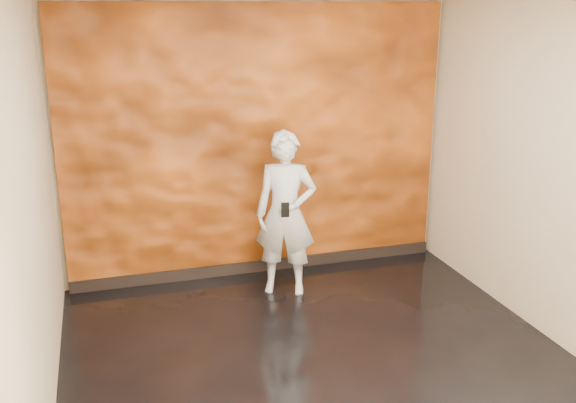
# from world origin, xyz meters

# --- Properties ---
(room) EXTENTS (4.02, 4.02, 2.81)m
(room) POSITION_xyz_m (0.00, 0.00, 1.40)
(room) COLOR black
(room) RESTS_ON ground
(feature_wall) EXTENTS (3.90, 0.06, 2.75)m
(feature_wall) POSITION_xyz_m (0.00, 1.96, 1.38)
(feature_wall) COLOR orange
(feature_wall) RESTS_ON ground
(baseboard) EXTENTS (3.90, 0.04, 0.12)m
(baseboard) POSITION_xyz_m (0.00, 1.92, 0.06)
(baseboard) COLOR black
(baseboard) RESTS_ON ground
(man) EXTENTS (0.69, 0.57, 1.60)m
(man) POSITION_xyz_m (0.12, 1.38, 0.80)
(man) COLOR #A5ACB5
(man) RESTS_ON ground
(phone) EXTENTS (0.08, 0.03, 0.14)m
(phone) POSITION_xyz_m (0.04, 1.16, 0.92)
(phone) COLOR black
(phone) RESTS_ON man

